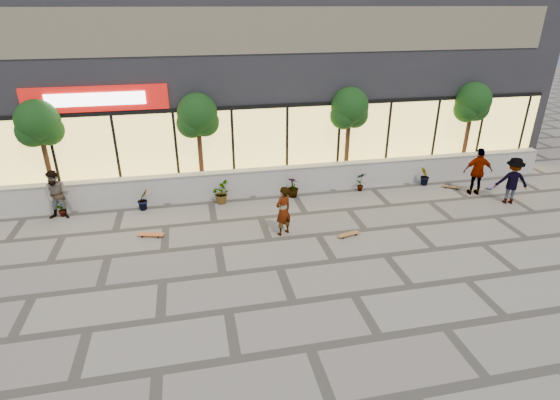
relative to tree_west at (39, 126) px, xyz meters
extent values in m
plane|color=gray|center=(9.00, -7.70, -2.99)|extent=(80.00, 80.00, 0.00)
cube|color=beige|center=(9.00, -0.70, -2.49)|extent=(22.00, 0.35, 1.00)
cube|color=#B2AFA8|center=(9.00, -0.70, -1.97)|extent=(22.00, 0.42, 0.04)
cube|color=#26272C|center=(9.00, 4.80, 1.26)|extent=(24.00, 9.00, 8.50)
cube|color=#E5C45B|center=(9.00, 0.28, -1.29)|extent=(23.04, 0.05, 3.00)
cube|color=black|center=(9.00, 0.25, 0.26)|extent=(23.04, 0.08, 0.15)
cube|color=red|center=(2.00, 0.23, 0.81)|extent=(5.00, 0.10, 0.90)
cube|color=white|center=(2.00, 0.16, 0.81)|extent=(3.40, 0.06, 0.45)
cube|color=brown|center=(9.00, 0.28, 3.01)|extent=(21.60, 0.05, 1.60)
imported|color=#123812|center=(0.50, -1.25, -2.58)|extent=(0.43, 0.29, 0.81)
imported|color=#123812|center=(3.30, -1.25, -2.58)|extent=(0.57, 0.57, 0.81)
imported|color=#123812|center=(6.10, -1.25, -2.58)|extent=(0.68, 0.77, 0.81)
imported|color=#123812|center=(8.90, -1.25, -2.58)|extent=(0.64, 0.64, 0.81)
imported|color=#123812|center=(11.70, -1.25, -2.58)|extent=(0.46, 0.35, 0.81)
imported|color=#123812|center=(14.50, -1.25, -2.58)|extent=(0.55, 0.57, 0.81)
cylinder|color=#4D311B|center=(0.00, 0.00, -1.37)|extent=(0.18, 0.18, 3.24)
sphere|color=#123812|center=(0.00, 0.00, 0.18)|extent=(1.50, 1.50, 1.50)
sphere|color=#123812|center=(-0.25, -0.05, -0.18)|extent=(1.10, 1.10, 1.10)
sphere|color=#123812|center=(0.25, 0.05, -0.18)|extent=(1.10, 1.10, 1.10)
cylinder|color=#4D311B|center=(5.50, 0.00, -1.37)|extent=(0.18, 0.18, 3.24)
sphere|color=#123812|center=(5.50, 0.00, 0.18)|extent=(1.50, 1.50, 1.50)
sphere|color=#123812|center=(5.25, -0.05, -0.18)|extent=(1.10, 1.10, 1.10)
sphere|color=#123812|center=(5.75, 0.05, -0.18)|extent=(1.10, 1.10, 1.10)
cylinder|color=#4D311B|center=(11.50, 0.00, -1.37)|extent=(0.18, 0.18, 3.24)
sphere|color=#123812|center=(11.50, 0.00, 0.18)|extent=(1.50, 1.50, 1.50)
sphere|color=#123812|center=(11.25, -0.05, -0.18)|extent=(1.10, 1.10, 1.10)
sphere|color=#123812|center=(11.75, 0.05, -0.18)|extent=(1.10, 1.10, 1.10)
cylinder|color=#4D311B|center=(17.00, 0.00, -1.37)|extent=(0.18, 0.18, 3.24)
sphere|color=#123812|center=(17.00, 0.00, 0.18)|extent=(1.50, 1.50, 1.50)
sphere|color=#123812|center=(16.75, -0.05, -0.18)|extent=(1.10, 1.10, 1.10)
sphere|color=#123812|center=(17.25, 0.05, -0.18)|extent=(1.10, 1.10, 1.10)
imported|color=white|center=(7.89, -4.12, -2.15)|extent=(0.73, 0.65, 1.67)
imported|color=tan|center=(0.51, -1.40, -2.10)|extent=(0.94, 0.77, 1.77)
imported|color=silver|center=(16.00, -2.47, -2.04)|extent=(1.18, 0.72, 1.88)
imported|color=#94351B|center=(16.76, -3.47, -2.09)|extent=(1.31, 1.04, 1.78)
cube|color=#9D6533|center=(9.93, -4.73, -2.90)|extent=(0.80, 0.37, 0.02)
cylinder|color=black|center=(10.15, -4.61, -2.96)|extent=(0.06, 0.04, 0.06)
cylinder|color=black|center=(10.18, -4.74, -2.96)|extent=(0.06, 0.04, 0.06)
cylinder|color=black|center=(9.68, -4.72, -2.96)|extent=(0.06, 0.04, 0.06)
cylinder|color=black|center=(9.72, -4.85, -2.96)|extent=(0.06, 0.04, 0.06)
cube|color=orange|center=(3.65, -3.43, -2.89)|extent=(0.89, 0.44, 0.02)
cylinder|color=black|center=(3.92, -3.43, -2.95)|extent=(0.07, 0.05, 0.06)
cylinder|color=black|center=(3.88, -3.58, -2.95)|extent=(0.07, 0.05, 0.06)
cylinder|color=black|center=(3.41, -3.29, -2.95)|extent=(0.07, 0.05, 0.06)
cylinder|color=black|center=(3.37, -3.44, -2.95)|extent=(0.07, 0.05, 0.06)
cube|color=brown|center=(15.44, -1.79, -2.91)|extent=(0.68, 0.53, 0.02)
cylinder|color=black|center=(15.65, -1.86, -2.96)|extent=(0.06, 0.05, 0.05)
cylinder|color=black|center=(15.58, -1.96, -2.96)|extent=(0.06, 0.05, 0.05)
cylinder|color=black|center=(15.29, -1.62, -2.96)|extent=(0.06, 0.05, 0.05)
cylinder|color=black|center=(15.22, -1.72, -2.96)|extent=(0.06, 0.05, 0.05)
cube|color=#665297|center=(17.11, -2.05, -2.90)|extent=(0.76, 0.56, 0.02)
cylinder|color=black|center=(17.28, -1.87, -2.96)|extent=(0.06, 0.05, 0.06)
cylinder|color=black|center=(17.35, -1.99, -2.96)|extent=(0.06, 0.05, 0.06)
cylinder|color=black|center=(16.87, -2.12, -2.96)|extent=(0.06, 0.05, 0.06)
cylinder|color=black|center=(16.94, -2.23, -2.96)|extent=(0.06, 0.05, 0.06)
camera|label=1|loc=(5.19, -16.43, 3.94)|focal=28.00mm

